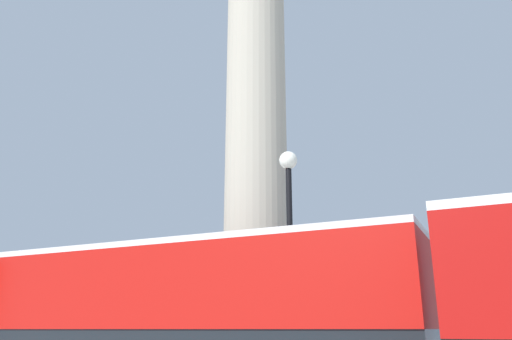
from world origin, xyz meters
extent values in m
cube|color=#ADA593|center=(0.00, 0.00, 3.25)|extent=(2.10, 2.10, 1.30)
cylinder|color=#ADA593|center=(0.00, 0.00, 13.95)|extent=(2.01, 2.01, 20.10)
cube|color=#B7140F|center=(0.20, -4.92, 3.52)|extent=(11.28, 2.92, 1.54)
cube|color=silver|center=(0.20, -4.92, 4.35)|extent=(11.28, 2.92, 0.12)
ellipsoid|color=brown|center=(-13.00, 3.50, 4.22)|extent=(2.36, 1.56, 1.08)
cone|color=brown|center=(-11.98, 3.26, 4.70)|extent=(1.16, 0.82, 1.14)
cylinder|color=brown|center=(-13.00, 3.50, 5.21)|extent=(0.36, 0.36, 0.90)
sphere|color=brown|center=(-13.00, 3.50, 5.80)|extent=(0.28, 0.28, 0.28)
cylinder|color=brown|center=(-12.25, 3.63, 3.13)|extent=(0.20, 0.20, 1.10)
cylinder|color=brown|center=(-12.39, 3.05, 3.13)|extent=(0.20, 0.20, 1.10)
cylinder|color=brown|center=(-13.60, 3.96, 3.13)|extent=(0.20, 0.20, 1.10)
cylinder|color=brown|center=(-13.74, 3.38, 3.13)|extent=(0.20, 0.20, 1.10)
cylinder|color=black|center=(2.57, -3.16, 3.20)|extent=(0.14, 0.14, 6.40)
sphere|color=white|center=(2.57, -3.16, 6.61)|extent=(0.44, 0.44, 0.44)
camera|label=1|loc=(7.23, -13.50, 2.75)|focal=35.00mm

